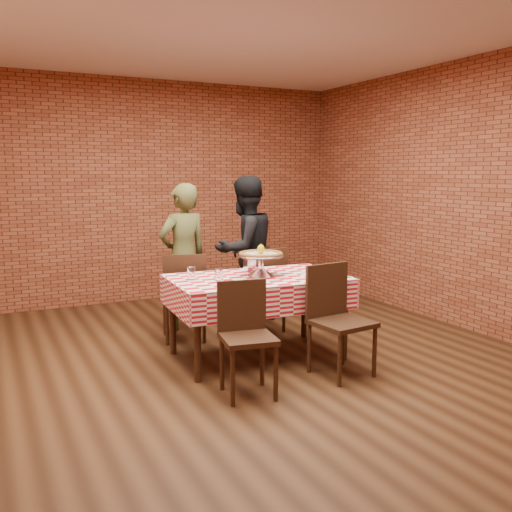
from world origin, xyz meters
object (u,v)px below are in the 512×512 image
object	(u,v)px
chair_far_left	(184,296)
pizza_stand	(261,266)
chair_far_right	(259,289)
diner_black	(245,250)
chair_near_right	(342,322)
pizza	(261,255)
table	(257,317)
water_glass_right	(191,274)
diner_olive	(183,257)
water_glass_left	(219,276)
condiment_caddy	(250,264)
chair_near_left	(248,341)

from	to	relation	value
chair_far_left	pizza_stand	bearing A→B (deg)	133.58
chair_far_right	diner_black	bearing A→B (deg)	-104.85
pizza_stand	chair_near_right	distance (m)	0.93
pizza	chair_near_right	world-z (taller)	pizza
chair_near_right	chair_far_right	distance (m)	1.49
pizza_stand	table	bearing A→B (deg)	-152.99
water_glass_right	chair_far_left	xyz separation A→B (m)	(0.17, 0.73, -0.36)
water_glass_right	chair_far_right	bearing A→B (deg)	32.90
table	pizza	distance (m)	0.58
water_glass_right	diner_olive	world-z (taller)	diner_olive
chair_near_right	diner_olive	bearing A→B (deg)	102.72
pizza_stand	water_glass_left	distance (m)	0.48
water_glass_right	chair_near_right	xyz separation A→B (m)	(1.02, -0.85, -0.35)
condiment_caddy	chair_far_left	size ratio (longest dim) A/B	0.15
water_glass_left	water_glass_right	distance (m)	0.27
water_glass_right	pizza_stand	bearing A→B (deg)	-7.82
chair_far_left	diner_olive	distance (m)	0.54
pizza_stand	water_glass_right	bearing A→B (deg)	172.18
chair_near_left	pizza	bearing A→B (deg)	66.61
table	diner_black	size ratio (longest dim) A/B	0.94
chair_far_left	condiment_caddy	bearing A→B (deg)	144.31
pizza_stand	chair_far_left	size ratio (longest dim) A/B	0.47
pizza_stand	chair_far_left	bearing A→B (deg)	119.91
chair_far_right	diner_olive	size ratio (longest dim) A/B	0.58
chair_near_left	chair_far_right	bearing A→B (deg)	69.84
pizza	chair_far_left	bearing A→B (deg)	119.91
diner_olive	diner_black	size ratio (longest dim) A/B	0.96
chair_near_left	diner_black	distance (m)	2.23
water_glass_right	diner_black	size ratio (longest dim) A/B	0.07
condiment_caddy	chair_far_right	world-z (taller)	chair_far_right
chair_near_left	diner_black	size ratio (longest dim) A/B	0.52
pizza_stand	pizza	world-z (taller)	pizza
water_glass_right	diner_olive	size ratio (longest dim) A/B	0.07
pizza_stand	pizza	bearing A→B (deg)	-153.43
water_glass_right	condiment_caddy	distance (m)	0.67
chair_far_left	water_glass_right	bearing A→B (deg)	90.40
water_glass_right	diner_black	xyz separation A→B (m)	(1.04, 1.10, 0.01)
chair_near_right	diner_olive	distance (m)	2.12
table	water_glass_left	distance (m)	0.61
condiment_caddy	pizza	bearing A→B (deg)	-100.62
pizza_stand	diner_black	distance (m)	1.25
table	chair_near_right	bearing A→B (deg)	-59.92
water_glass_right	chair_near_left	world-z (taller)	water_glass_right
pizza_stand	chair_far_right	size ratio (longest dim) A/B	0.47
table	diner_black	xyz separation A→B (m)	(0.45, 1.21, 0.46)
pizza_stand	water_glass_right	distance (m)	0.65
pizza_stand	condiment_caddy	bearing A→B (deg)	87.80
table	chair_near_right	distance (m)	0.85
chair_near_left	diner_olive	world-z (taller)	diner_olive
chair_far_right	diner_black	size ratio (longest dim) A/B	0.55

